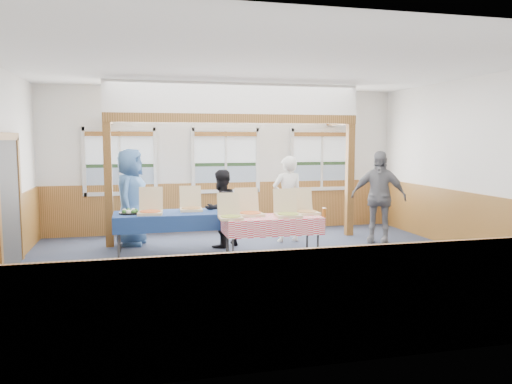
% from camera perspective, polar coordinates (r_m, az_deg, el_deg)
% --- Properties ---
extents(floor, '(8.00, 8.00, 0.00)m').
position_cam_1_polar(floor, '(8.15, 0.98, -8.69)').
color(floor, '#2B3347').
rests_on(floor, ground).
extents(ceiling, '(8.00, 8.00, 0.00)m').
position_cam_1_polar(ceiling, '(7.96, 1.02, 14.18)').
color(ceiling, white).
rests_on(ceiling, wall_back).
extents(wall_back, '(8.00, 0.00, 8.00)m').
position_cam_1_polar(wall_back, '(11.31, -3.52, 3.62)').
color(wall_back, silver).
rests_on(wall_back, floor).
extents(wall_front, '(8.00, 0.00, 8.00)m').
position_cam_1_polar(wall_front, '(4.61, 12.12, 0.05)').
color(wall_front, silver).
rests_on(wall_front, floor).
extents(wall_right, '(0.00, 8.00, 8.00)m').
position_cam_1_polar(wall_right, '(9.71, 24.50, 2.71)').
color(wall_right, silver).
rests_on(wall_right, floor).
extents(wainscot_back, '(7.98, 0.05, 1.10)m').
position_cam_1_polar(wainscot_back, '(11.38, -3.46, -1.67)').
color(wainscot_back, brown).
rests_on(wainscot_back, floor).
extents(wainscot_front, '(7.98, 0.05, 1.10)m').
position_cam_1_polar(wainscot_front, '(4.85, 11.71, -12.36)').
color(wainscot_front, brown).
rests_on(wainscot_front, floor).
extents(wainscot_right, '(0.05, 6.98, 1.10)m').
position_cam_1_polar(wainscot_right, '(9.81, 24.12, -3.43)').
color(wainscot_right, brown).
rests_on(wainscot_right, floor).
extents(cased_opening, '(0.06, 1.30, 2.10)m').
position_cam_1_polar(cased_opening, '(8.80, -26.47, -1.26)').
color(cased_opening, '#363636').
rests_on(cased_opening, wall_left).
extents(window_left, '(1.56, 0.10, 1.46)m').
position_cam_1_polar(window_left, '(11.09, -15.28, 3.78)').
color(window_left, silver).
rests_on(window_left, wall_back).
extents(window_mid, '(1.56, 0.10, 1.46)m').
position_cam_1_polar(window_mid, '(11.27, -3.48, 4.02)').
color(window_mid, silver).
rests_on(window_mid, wall_back).
extents(window_right, '(1.56, 0.10, 1.46)m').
position_cam_1_polar(window_right, '(11.89, 7.52, 4.08)').
color(window_right, silver).
rests_on(window_right, wall_back).
extents(post_left, '(0.15, 0.15, 2.40)m').
position_cam_1_polar(post_left, '(9.97, -16.53, 0.77)').
color(post_left, '#533712').
rests_on(post_left, floor).
extents(post_right, '(0.15, 0.15, 2.40)m').
position_cam_1_polar(post_right, '(10.93, 10.66, 1.35)').
color(post_right, '#533712').
rests_on(post_right, floor).
extents(cross_beam, '(5.15, 0.18, 0.18)m').
position_cam_1_polar(cross_beam, '(10.13, -2.33, 8.39)').
color(cross_beam, '#533712').
rests_on(cross_beam, post_left).
extents(table_left, '(2.26, 1.68, 0.76)m').
position_cam_1_polar(table_left, '(9.16, -9.51, -2.63)').
color(table_left, '#363636').
rests_on(table_left, floor).
extents(table_right, '(1.74, 0.98, 0.76)m').
position_cam_1_polar(table_right, '(8.57, 1.85, -3.22)').
color(table_right, '#363636').
rests_on(table_right, floor).
extents(pizza_box_a, '(0.47, 0.55, 0.46)m').
position_cam_1_polar(pizza_box_a, '(9.02, -11.98, -2.04)').
color(pizza_box_a, tan).
rests_on(pizza_box_a, table_left).
extents(pizza_box_b, '(0.43, 0.51, 0.44)m').
position_cam_1_polar(pizza_box_b, '(9.33, -7.44, -1.70)').
color(pizza_box_b, tan).
rests_on(pizza_box_b, table_left).
extents(pizza_box_c, '(0.39, 0.48, 0.42)m').
position_cam_1_polar(pizza_box_c, '(8.29, -2.96, -2.65)').
color(pizza_box_c, tan).
rests_on(pizza_box_c, table_right).
extents(pizza_box_d, '(0.44, 0.53, 0.46)m').
position_cam_1_polar(pizza_box_d, '(8.65, -0.74, -2.25)').
color(pizza_box_d, tan).
rests_on(pizza_box_d, table_right).
extents(pizza_box_e, '(0.46, 0.55, 0.46)m').
position_cam_1_polar(pizza_box_e, '(8.55, 3.63, -2.36)').
color(pizza_box_e, tan).
rests_on(pizza_box_e, table_right).
extents(pizza_box_f, '(0.42, 0.51, 0.44)m').
position_cam_1_polar(pizza_box_f, '(8.88, 5.64, -2.07)').
color(pizza_box_f, tan).
rests_on(pizza_box_f, table_right).
extents(veggie_tray, '(0.38, 0.38, 0.09)m').
position_cam_1_polar(veggie_tray, '(9.12, -14.22, -2.24)').
color(veggie_tray, black).
rests_on(veggie_tray, table_left).
extents(drink_glass, '(0.07, 0.07, 0.15)m').
position_cam_1_polar(drink_glass, '(8.58, 7.78, -2.32)').
color(drink_glass, '#9F551A').
rests_on(drink_glass, table_right).
extents(woman_white, '(0.67, 0.47, 1.74)m').
position_cam_1_polar(woman_white, '(10.09, 3.63, -0.82)').
color(woman_white, silver).
rests_on(woman_white, floor).
extents(woman_black, '(0.92, 0.87, 1.50)m').
position_cam_1_polar(woman_black, '(9.61, -4.03, -1.90)').
color(woman_black, black).
rests_on(woman_black, floor).
extents(man_blue, '(0.83, 1.05, 1.90)m').
position_cam_1_polar(man_blue, '(10.06, -14.15, -0.57)').
color(man_blue, '#3C6398').
rests_on(man_blue, floor).
extents(person_grey, '(1.15, 0.98, 1.85)m').
position_cam_1_polar(person_grey, '(10.30, 13.81, -0.54)').
color(person_grey, slate).
rests_on(person_grey, floor).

